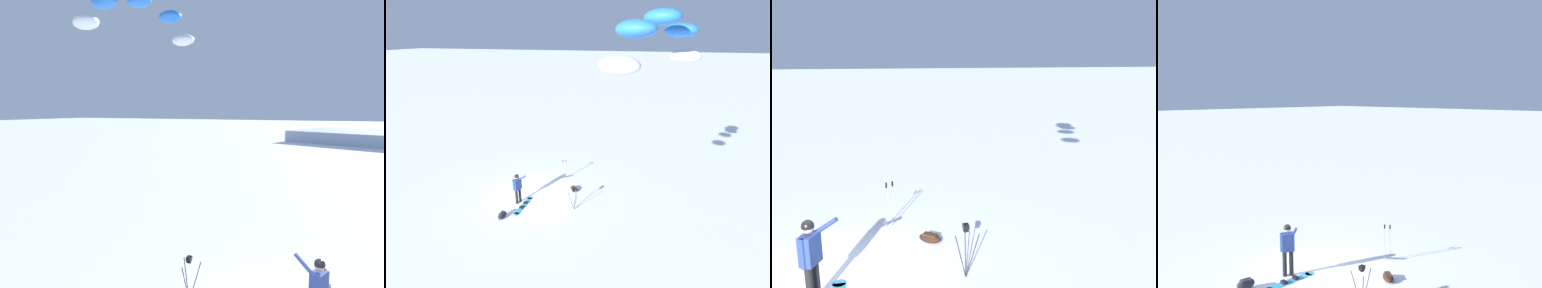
% 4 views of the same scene
% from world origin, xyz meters
% --- Properties ---
extents(ground_plane, '(300.00, 300.00, 0.00)m').
position_xyz_m(ground_plane, '(0.00, 0.00, 0.00)').
color(ground_plane, white).
extents(snowboarder, '(0.77, 0.47, 1.75)m').
position_xyz_m(snowboarder, '(-0.45, -0.66, 1.06)').
color(snowboarder, black).
rests_on(snowboarder, ground_plane).
extents(snowboard, '(0.34, 1.84, 0.10)m').
position_xyz_m(snowboard, '(-0.07, -0.89, 0.02)').
color(snowboard, teal).
rests_on(snowboard, ground_plane).
extents(gear_bag_large, '(0.68, 0.63, 0.23)m').
position_xyz_m(gear_bag_large, '(2.10, 1.33, 0.12)').
color(gear_bag_large, black).
rests_on(gear_bag_large, ground_plane).
extents(camera_tripod, '(0.53, 0.53, 1.24)m').
position_xyz_m(camera_tripod, '(2.62, -0.47, 0.89)').
color(camera_tripod, '#262628').
rests_on(camera_tripod, ground_plane).
extents(gear_bag_small, '(0.37, 0.60, 0.34)m').
position_xyz_m(gear_bag_small, '(-0.62, -2.13, 0.18)').
color(gear_bag_small, black).
rests_on(gear_bag_small, ground_plane).
extents(ski_poles, '(0.31, 0.36, 1.33)m').
position_xyz_m(ski_poles, '(1.17, 2.43, 0.87)').
color(ski_poles, gray).
rests_on(ski_poles, ground_plane).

